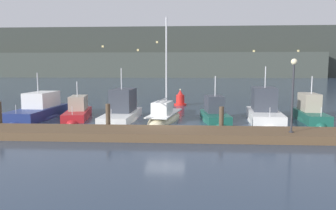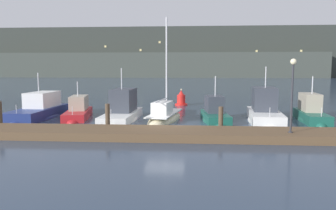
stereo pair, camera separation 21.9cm
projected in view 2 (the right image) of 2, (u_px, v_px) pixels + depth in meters
ground_plane at (165, 129)px, 20.69m from camera, size 400.00×400.00×0.00m
dock at (161, 133)px, 18.19m from camera, size 27.50×2.80×0.45m
mooring_pile_0 at (0, 115)px, 20.50m from camera, size 0.28×0.28×1.77m
mooring_pile_1 at (108, 117)px, 20.01m from camera, size 0.28×0.28×1.67m
mooring_pile_2 at (221, 120)px, 19.52m from camera, size 0.28×0.28×1.56m
motorboat_berth_1 at (40, 113)px, 25.52m from camera, size 2.59×7.42×3.98m
motorboat_berth_2 at (78, 114)px, 25.41m from camera, size 2.81×6.11×3.37m
motorboat_berth_3 at (122, 114)px, 24.38m from camera, size 2.34×7.08×4.36m
sailboat_berth_4 at (165, 118)px, 24.23m from camera, size 2.92×6.67×8.15m
motorboat_berth_5 at (215, 116)px, 23.74m from camera, size 2.19×5.02×3.72m
motorboat_berth_6 at (264, 114)px, 23.90m from camera, size 3.00×6.76×4.40m
motorboat_berth_7 at (311, 117)px, 23.76m from camera, size 2.14×5.75×3.92m
channel_buoy at (181, 99)px, 33.79m from camera, size 1.28×1.28×1.70m
dock_lamppost at (293, 83)px, 16.96m from camera, size 0.32×0.32×3.88m
hillside_backdrop at (181, 55)px, 136.62m from camera, size 240.00×23.00×20.18m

